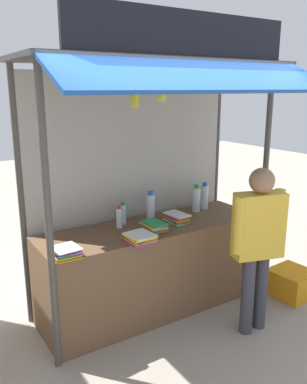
% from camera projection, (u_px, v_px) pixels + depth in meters
% --- Properties ---
extents(ground_plane, '(20.00, 20.00, 0.00)m').
position_uv_depth(ground_plane, '(153.00, 307.00, 4.29)').
color(ground_plane, '#9E9384').
extents(stall_counter, '(2.35, 0.71, 0.91)m').
position_uv_depth(stall_counter, '(153.00, 267.00, 4.18)').
color(stall_counter, brown).
rests_on(stall_counter, ground).
extents(stall_structure, '(2.55, 1.52, 2.86)m').
position_uv_depth(stall_structure, '(148.00, 145.00, 3.94)').
color(stall_structure, '#4C4742').
rests_on(stall_structure, ground).
extents(water_bottle_far_right, '(0.06, 0.06, 0.22)m').
position_uv_depth(water_bottle_far_right, '(123.00, 214.00, 4.09)').
color(water_bottle_far_right, silver).
rests_on(water_bottle_far_right, stall_counter).
extents(water_bottle_mid_right, '(0.09, 0.09, 0.31)m').
position_uv_depth(water_bottle_mid_right, '(196.00, 199.00, 4.50)').
color(water_bottle_mid_right, silver).
rests_on(water_bottle_mid_right, stall_counter).
extents(water_bottle_left, '(0.06, 0.06, 0.22)m').
position_uv_depth(water_bottle_left, '(119.00, 217.00, 3.98)').
color(water_bottle_left, silver).
rests_on(water_bottle_left, stall_counter).
extents(water_bottle_mid_left, '(0.09, 0.09, 0.31)m').
position_uv_depth(water_bottle_mid_left, '(204.00, 196.00, 4.61)').
color(water_bottle_mid_left, silver).
rests_on(water_bottle_mid_left, stall_counter).
extents(water_bottle_back_left, '(0.08, 0.08, 0.30)m').
position_uv_depth(water_bottle_back_left, '(151.00, 206.00, 4.23)').
color(water_bottle_back_left, silver).
rests_on(water_bottle_back_left, stall_counter).
extents(magazine_stack_front_left, '(0.20, 0.28, 0.08)m').
position_uv_depth(magazine_stack_front_left, '(154.00, 226.00, 3.92)').
color(magazine_stack_front_left, black).
rests_on(magazine_stack_front_left, stall_counter).
extents(magazine_stack_rear_center, '(0.24, 0.25, 0.08)m').
position_uv_depth(magazine_stack_rear_center, '(66.00, 252.00, 3.32)').
color(magazine_stack_rear_center, orange).
rests_on(magazine_stack_rear_center, stall_counter).
extents(magazine_stack_center, '(0.26, 0.28, 0.07)m').
position_uv_depth(magazine_stack_center, '(139.00, 238.00, 3.64)').
color(magazine_stack_center, purple).
rests_on(magazine_stack_center, stall_counter).
extents(magazine_stack_far_left, '(0.21, 0.30, 0.08)m').
position_uv_depth(magazine_stack_far_left, '(176.00, 217.00, 4.19)').
color(magazine_stack_far_left, white).
rests_on(magazine_stack_far_left, stall_counter).
extents(banana_bunch_rightmost, '(0.09, 0.09, 0.27)m').
position_uv_depth(banana_bunch_rightmost, '(135.00, 98.00, 3.14)').
color(banana_bunch_rightmost, '#332D23').
extents(banana_bunch_inner_right, '(0.09, 0.09, 0.22)m').
position_uv_depth(banana_bunch_inner_right, '(162.00, 93.00, 3.25)').
color(banana_bunch_inner_right, '#332D23').
extents(vendor_person, '(0.60, 0.32, 1.59)m').
position_uv_depth(vendor_person, '(258.00, 236.00, 3.66)').
color(vendor_person, '#383842').
rests_on(vendor_person, ground).
extents(plastic_crate, '(0.45, 0.45, 0.30)m').
position_uv_depth(plastic_crate, '(292.00, 283.00, 4.50)').
color(plastic_crate, orange).
rests_on(plastic_crate, ground).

